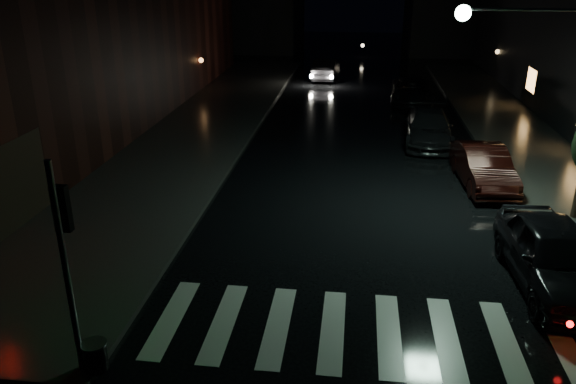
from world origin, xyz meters
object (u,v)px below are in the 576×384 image
(parked_car_a, at_px, (554,256))
(parked_car_d, at_px, (412,91))
(parked_car_c, at_px, (429,127))
(parked_car_b, at_px, (483,167))
(oncoming_car, at_px, (326,69))

(parked_car_a, xyz_separation_m, parked_car_d, (-1.80, 19.66, -0.12))
(parked_car_c, bearing_deg, parked_car_d, 94.40)
(parked_car_b, distance_m, oncoming_car, 20.75)
(parked_car_d, distance_m, oncoming_car, 8.59)
(parked_car_b, distance_m, parked_car_c, 5.27)
(oncoming_car, bearing_deg, parked_car_a, 108.49)
(parked_car_b, xyz_separation_m, oncoming_car, (-6.76, 19.62, 0.01))
(parked_car_c, height_order, oncoming_car, oncoming_car)
(parked_car_a, xyz_separation_m, parked_car_c, (-1.70, 11.88, -0.10))
(oncoming_car, bearing_deg, parked_car_b, 112.46)
(parked_car_c, xyz_separation_m, oncoming_car, (-5.40, 14.54, 0.01))
(parked_car_b, bearing_deg, parked_car_a, -90.75)
(parked_car_a, relative_size, parked_car_d, 0.96)
(oncoming_car, bearing_deg, parked_car_d, 131.56)
(parked_car_b, distance_m, parked_car_d, 12.95)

